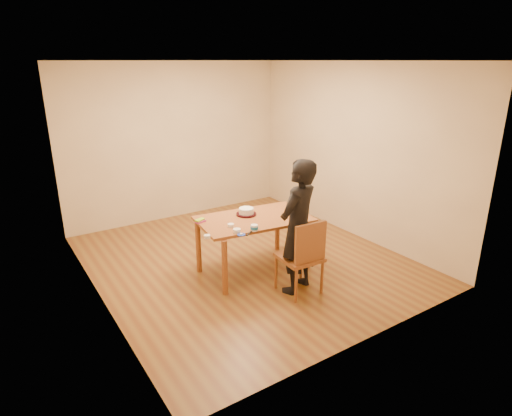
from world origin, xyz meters
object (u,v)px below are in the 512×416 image
cake (246,211)px  person (298,227)px  dining_chair (299,257)px  cake_plate (246,214)px  dining_table (254,219)px

cake → person: person is taller
dining_chair → cake_plate: (-0.17, 0.93, 0.31)m
dining_table → person: 0.75m
cake → person: 0.90m
cake_plate → cake: 0.04m
dining_chair → cake_plate: bearing=104.3°
cake → person: (0.17, -0.88, 0.03)m
cake_plate → person: bearing=-79.0°
dining_table → person: size_ratio=0.87×
dining_chair → person: person is taller
dining_chair → cake: cake is taller
dining_table → cake: size_ratio=7.21×
dining_table → person: (0.15, -0.73, 0.10)m
cake_plate → person: size_ratio=0.16×
person → cake: bearing=-99.4°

